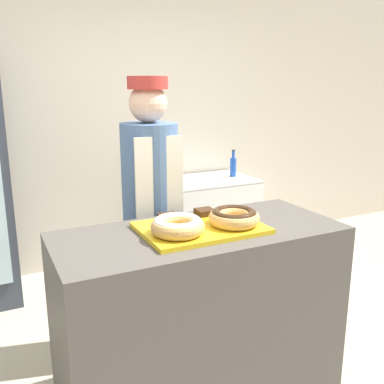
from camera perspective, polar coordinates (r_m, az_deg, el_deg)
wall_back at (r=4.12m, az=-12.75°, el=8.75°), size 8.00×0.06×2.70m
display_counter at (r=2.42m, az=1.09°, el=-16.10°), size 1.50×0.65×0.98m
serving_tray at (r=2.21m, az=1.15°, el=-4.80°), size 0.62×0.44×0.02m
donut_light_glaze at (r=2.07m, az=-1.93°, el=-4.45°), size 0.26×0.26×0.08m
donut_chocolate_glaze at (r=2.21m, az=5.62°, el=-3.28°), size 0.26×0.26×0.08m
brownie_back_left at (r=2.29m, az=-3.16°, el=-3.37°), size 0.10×0.10×0.03m
brownie_back_right at (r=2.38m, az=1.75°, el=-2.67°), size 0.10×0.10×0.03m
baker_person at (r=2.69m, az=-5.48°, el=-2.49°), size 0.35×0.35×1.75m
chest_freezer at (r=4.31m, az=2.11°, el=-3.49°), size 0.89×0.63×0.81m
bottle_blue at (r=4.32m, az=5.50°, el=3.45°), size 0.06×0.06×0.27m
bottle_blue_b at (r=4.17m, az=-3.42°, el=2.70°), size 0.06×0.06×0.20m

